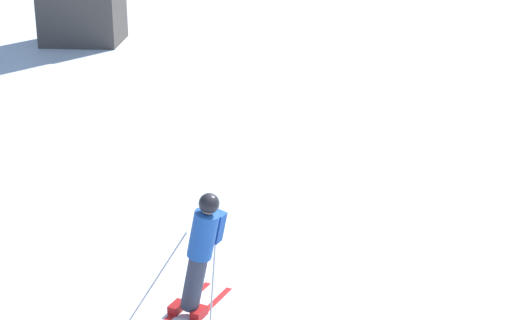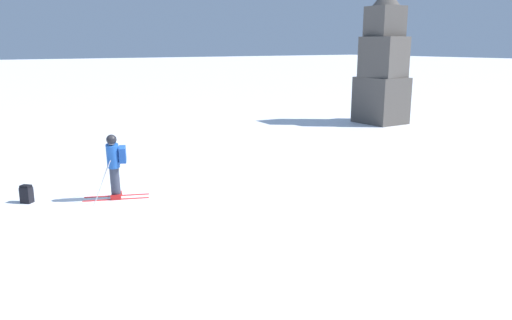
{
  "view_description": "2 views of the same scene",
  "coord_description": "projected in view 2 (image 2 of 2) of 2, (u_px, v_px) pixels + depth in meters",
  "views": [
    {
      "loc": [
        0.31,
        -10.28,
        6.2
      ],
      "look_at": [
        -0.54,
        2.0,
        1.57
      ],
      "focal_mm": 60.0,
      "sensor_mm": 36.0,
      "label": 1
    },
    {
      "loc": [
        12.23,
        -4.03,
        4.26
      ],
      "look_at": [
        0.11,
        3.79,
        0.91
      ],
      "focal_mm": 35.0,
      "sensor_mm": 36.0,
      "label": 2
    }
  ],
  "objects": [
    {
      "name": "rock_pillar",
      "position": [
        383.0,
        68.0,
        27.09
      ],
      "size": [
        2.45,
        2.16,
        7.19
      ],
      "color": "#4C4742",
      "rests_on": "ground"
    },
    {
      "name": "skier",
      "position": [
        114.0,
        163.0,
        13.75
      ],
      "size": [
        1.36,
        1.85,
        1.93
      ],
      "rotation": [
        0.0,
        0.0,
        -0.38
      ],
      "color": "red",
      "rests_on": "ground"
    },
    {
      "name": "spare_backpack",
      "position": [
        27.0,
        194.0,
        13.71
      ],
      "size": [
        0.37,
        0.36,
        0.5
      ],
      "rotation": [
        0.0,
        0.0,
        3.87
      ],
      "color": "black",
      "rests_on": "ground"
    },
    {
      "name": "ground_plane",
      "position": [
        133.0,
        211.0,
        13.1
      ],
      "size": [
        300.0,
        300.0,
        0.0
      ],
      "primitive_type": "plane",
      "color": "white"
    }
  ]
}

